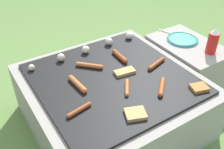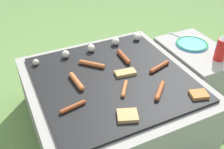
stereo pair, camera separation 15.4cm
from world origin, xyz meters
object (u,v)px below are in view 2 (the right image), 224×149
at_px(plate_colorful, 192,44).
at_px(sausage_front_center, 160,91).
at_px(fork_utensil, 178,36).
at_px(condiment_bottle, 221,48).

bearing_deg(plate_colorful, sausage_front_center, -145.44).
xyz_separation_m(sausage_front_center, fork_utensil, (0.50, 0.49, -0.01)).
bearing_deg(fork_utensil, condiment_bottle, -83.49).
distance_m(sausage_front_center, condiment_bottle, 0.56).
bearing_deg(sausage_front_center, condiment_bottle, 12.59).
xyz_separation_m(plate_colorful, condiment_bottle, (0.03, -0.23, 0.08)).
xyz_separation_m(sausage_front_center, plate_colorful, (0.51, 0.35, -0.01)).
relative_size(sausage_front_center, plate_colorful, 0.57).
bearing_deg(sausage_front_center, plate_colorful, 34.56).
height_order(condiment_bottle, fork_utensil, condiment_bottle).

